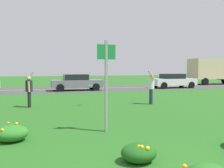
{
  "coord_description": "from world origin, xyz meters",
  "views": [
    {
      "loc": [
        -1.42,
        -1.68,
        1.87
      ],
      "look_at": [
        2.03,
        9.41,
        1.18
      ],
      "focal_mm": 38.86,
      "sensor_mm": 36.0,
      "label": 1
    }
  ],
  "objects": [
    {
      "name": "person_thrower_dark_shirt",
      "position": [
        -1.79,
        10.96,
        0.93
      ],
      "size": [
        0.41,
        0.5,
        1.79
      ],
      "color": "#232328",
      "rests_on": "ground"
    },
    {
      "name": "frisbee_pale_blue",
      "position": [
        1.21,
        10.6,
        1.04
      ],
      "size": [
        0.27,
        0.26,
        0.13
      ],
      "color": "#ADD6E5"
    },
    {
      "name": "ground_plane",
      "position": [
        0.0,
        10.93,
        0.0
      ],
      "size": [
        120.0,
        120.0,
        0.0
      ],
      "primitive_type": "plane",
      "color": "#26601E"
    },
    {
      "name": "daylily_clump_front_right",
      "position": [
        0.52,
        2.75,
        0.19
      ],
      "size": [
        0.74,
        0.65,
        0.4
      ],
      "color": "#1E5619",
      "rests_on": "ground"
    },
    {
      "name": "daylily_clump_front_center",
      "position": [
        -2.09,
        5.05,
        0.21
      ],
      "size": [
        0.87,
        0.81,
        0.48
      ],
      "color": "#2D7526",
      "rests_on": "ground"
    },
    {
      "name": "highway_center_stripe",
      "position": [
        0.0,
        21.86,
        0.01
      ],
      "size": [
        120.0,
        0.16,
        0.0
      ],
      "primitive_type": "cube",
      "color": "yellow",
      "rests_on": "ground"
    },
    {
      "name": "box_truck_dark_green",
      "position": [
        19.95,
        23.67,
        1.8
      ],
      "size": [
        6.7,
        2.46,
        3.2
      ],
      "color": "#194C2D",
      "rests_on": "ground"
    },
    {
      "name": "car_white_rightmost",
      "position": [
        11.85,
        20.04,
        0.74
      ],
      "size": [
        4.5,
        2.0,
        1.45
      ],
      "color": "silver",
      "rests_on": "ground"
    },
    {
      "name": "person_catcher_white_shirt",
      "position": [
        4.47,
        10.16,
        0.97
      ],
      "size": [
        0.45,
        0.51,
        1.84
      ],
      "color": "silver",
      "rests_on": "ground"
    },
    {
      "name": "sign_post_near_path",
      "position": [
        0.56,
        5.29,
        1.66
      ],
      "size": [
        0.56,
        0.1,
        2.75
      ],
      "color": "#93969B",
      "rests_on": "ground"
    },
    {
      "name": "car_gray_center_right",
      "position": [
        2.0,
        20.04,
        0.74
      ],
      "size": [
        4.5,
        2.0,
        1.45
      ],
      "color": "slate",
      "rests_on": "ground"
    },
    {
      "name": "highway_strip",
      "position": [
        0.0,
        21.86,
        0.0
      ],
      "size": [
        120.0,
        8.07,
        0.01
      ],
      "primitive_type": "cube",
      "color": "#424244",
      "rests_on": "ground"
    }
  ]
}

